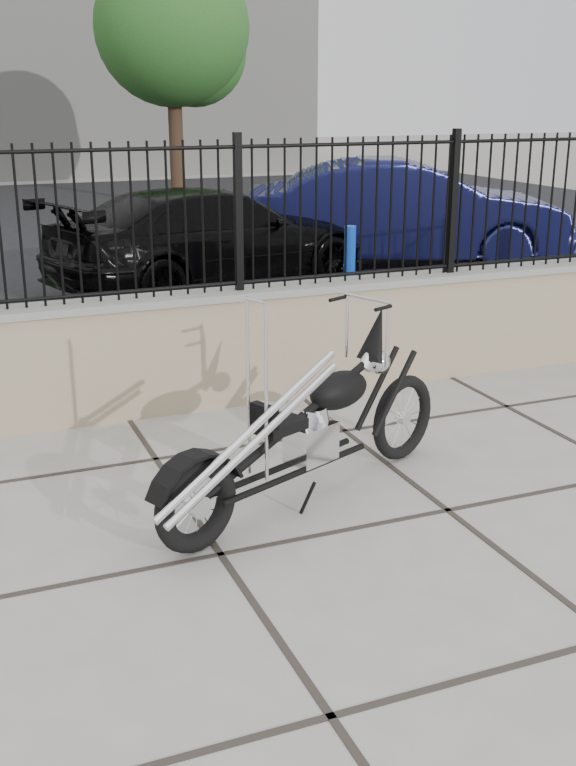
{
  "coord_description": "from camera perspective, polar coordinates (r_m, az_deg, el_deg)",
  "views": [
    {
      "loc": [
        -1.35,
        -4.35,
        2.51
      ],
      "look_at": [
        0.72,
        0.76,
        0.71
      ],
      "focal_mm": 42.0,
      "sensor_mm": 36.0,
      "label": 1
    }
  ],
  "objects": [
    {
      "name": "ground_plane",
      "position": [
        5.2,
        -4.3,
        -10.85
      ],
      "size": [
        90.0,
        90.0,
        0.0
      ],
      "primitive_type": "plane",
      "color": "#99968E",
      "rests_on": "ground"
    },
    {
      "name": "car_black",
      "position": [
        12.12,
        -4.88,
        9.21
      ],
      "size": [
        4.9,
        3.14,
        1.32
      ],
      "primitive_type": "imported",
      "rotation": [
        0.0,
        0.0,
        1.88
      ],
      "color": "black",
      "rests_on": "parking_lot"
    },
    {
      "name": "retaining_wall",
      "position": [
        7.27,
        -10.49,
        1.54
      ],
      "size": [
        14.0,
        0.36,
        0.96
      ],
      "primitive_type": "cube",
      "color": "gray",
      "rests_on": "ground_plane"
    },
    {
      "name": "parking_lot",
      "position": [
        17.09,
        -17.53,
        8.78
      ],
      "size": [
        30.0,
        30.0,
        0.0
      ],
      "primitive_type": "plane",
      "color": "black",
      "rests_on": "ground"
    },
    {
      "name": "tree_right",
      "position": [
        21.15,
        -7.42,
        22.0
      ],
      "size": [
        3.4,
        3.4,
        5.74
      ],
      "rotation": [
        0.0,
        0.0,
        0.34
      ],
      "color": "#382619",
      "rests_on": "ground_plane"
    },
    {
      "name": "chopper_motorcycle",
      "position": [
        5.54,
        1.17,
        -0.89
      ],
      "size": [
        2.34,
        1.32,
        1.42
      ],
      "primitive_type": null,
      "rotation": [
        0.0,
        0.0,
        0.41
      ],
      "color": "black",
      "rests_on": "ground_plane"
    },
    {
      "name": "car_blue",
      "position": [
        13.74,
        7.55,
        10.68
      ],
      "size": [
        5.03,
        3.28,
        1.57
      ],
      "primitive_type": "imported",
      "rotation": [
        0.0,
        0.0,
        1.2
      ],
      "color": "#0F1139",
      "rests_on": "parking_lot"
    },
    {
      "name": "iron_fence",
      "position": [
        7.05,
        -11.0,
        9.98
      ],
      "size": [
        14.0,
        0.08,
        1.2
      ],
      "primitive_type": "cube",
      "color": "black",
      "rests_on": "retaining_wall"
    },
    {
      "name": "bollard_b",
      "position": [
        10.23,
        3.93,
        6.93
      ],
      "size": [
        0.15,
        0.15,
        1.09
      ],
      "primitive_type": "cylinder",
      "rotation": [
        0.0,
        0.0,
        -0.14
      ],
      "color": "#0D28D0",
      "rests_on": "ground_plane"
    }
  ]
}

